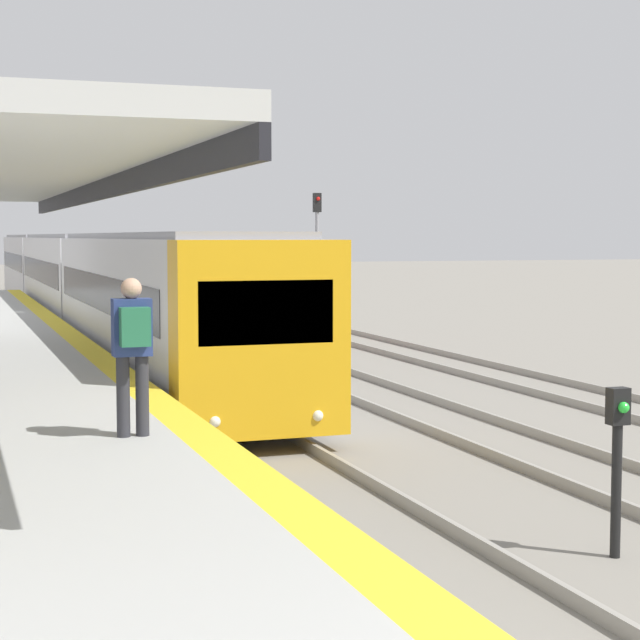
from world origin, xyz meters
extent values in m
cube|color=black|center=(-2.32, 11.23, 3.72)|extent=(0.08, 16.52, 0.24)
cylinder|color=#2D2D33|center=(-2.51, 7.63, 1.46)|extent=(0.14, 0.14, 0.85)
cylinder|color=#2D2D33|center=(-2.31, 7.63, 1.46)|extent=(0.14, 0.14, 0.85)
cube|color=navy|center=(-2.41, 7.63, 2.19)|extent=(0.40, 0.22, 0.60)
sphere|color=tan|center=(-2.41, 7.63, 2.59)|extent=(0.22, 0.22, 0.22)
cube|color=#236B47|center=(-2.41, 7.43, 2.21)|extent=(0.30, 0.18, 0.40)
cube|color=gold|center=(0.00, 11.13, 1.68)|extent=(2.52, 0.70, 2.81)
cube|color=black|center=(0.00, 10.80, 2.07)|extent=(1.96, 0.04, 0.90)
sphere|color=#EFEACC|center=(-0.76, 10.79, 0.57)|extent=(0.16, 0.16, 0.16)
sphere|color=#EFEACC|center=(0.76, 10.79, 0.57)|extent=(0.16, 0.16, 0.16)
cube|color=silver|center=(0.00, 18.72, 1.68)|extent=(2.52, 14.47, 2.81)
cube|color=gray|center=(0.00, 18.72, 3.14)|extent=(2.21, 14.18, 0.12)
cube|color=black|center=(0.00, 18.72, 1.98)|extent=(2.54, 13.31, 0.73)
cylinder|color=black|center=(-1.07, 14.02, 0.35)|extent=(0.12, 0.70, 0.70)
cylinder|color=black|center=(1.07, 14.02, 0.35)|extent=(0.12, 0.70, 0.70)
cylinder|color=black|center=(-1.07, 23.42, 0.35)|extent=(0.12, 0.70, 0.70)
cylinder|color=black|center=(1.07, 23.42, 0.35)|extent=(0.12, 0.70, 0.70)
cube|color=silver|center=(0.00, 33.54, 1.68)|extent=(2.52, 14.47, 2.81)
cube|color=gray|center=(0.00, 33.54, 3.14)|extent=(2.21, 14.18, 0.12)
cube|color=black|center=(0.00, 33.54, 1.98)|extent=(2.54, 13.31, 0.73)
cylinder|color=black|center=(-1.07, 28.84, 0.35)|extent=(0.12, 0.70, 0.70)
cylinder|color=black|center=(1.07, 28.84, 0.35)|extent=(0.12, 0.70, 0.70)
cylinder|color=black|center=(-1.07, 38.24, 0.35)|extent=(0.12, 0.70, 0.70)
cylinder|color=black|center=(1.07, 38.24, 0.35)|extent=(0.12, 0.70, 0.70)
cube|color=silver|center=(0.00, 48.36, 1.68)|extent=(2.52, 14.47, 2.81)
cube|color=gray|center=(0.00, 48.36, 3.14)|extent=(2.21, 14.18, 0.12)
cube|color=black|center=(0.00, 48.36, 1.98)|extent=(2.54, 13.31, 0.73)
cylinder|color=black|center=(-1.07, 43.65, 0.35)|extent=(0.12, 0.70, 0.70)
cylinder|color=black|center=(1.07, 43.65, 0.35)|extent=(0.12, 0.70, 0.70)
cylinder|color=black|center=(-1.07, 53.06, 0.35)|extent=(0.12, 0.70, 0.70)
cylinder|color=black|center=(1.07, 53.06, 0.35)|extent=(0.12, 0.70, 0.70)
cube|color=red|center=(3.68, 27.95, 1.64)|extent=(2.47, 0.70, 2.74)
cube|color=black|center=(3.68, 27.62, 2.03)|extent=(1.93, 0.04, 0.88)
sphere|color=#EFEACC|center=(2.94, 27.61, 0.57)|extent=(0.16, 0.16, 0.16)
sphere|color=#EFEACC|center=(4.42, 27.61, 0.57)|extent=(0.16, 0.16, 0.16)
cube|color=silver|center=(3.68, 34.87, 1.64)|extent=(2.47, 13.15, 2.74)
cube|color=gray|center=(3.68, 34.87, 3.07)|extent=(2.17, 12.89, 0.12)
cube|color=black|center=(3.68, 34.87, 1.94)|extent=(2.49, 12.10, 0.71)
cylinder|color=black|center=(2.63, 30.60, 0.35)|extent=(0.12, 0.70, 0.70)
cylinder|color=black|center=(4.73, 30.60, 0.35)|extent=(0.12, 0.70, 0.70)
cylinder|color=black|center=(2.63, 39.15, 0.35)|extent=(0.12, 0.70, 0.70)
cylinder|color=black|center=(4.73, 39.15, 0.35)|extent=(0.12, 0.70, 0.70)
cube|color=silver|center=(3.68, 48.38, 1.64)|extent=(2.47, 13.15, 2.74)
cube|color=gray|center=(3.68, 48.38, 3.07)|extent=(2.17, 12.89, 0.12)
cube|color=black|center=(3.68, 48.38, 1.94)|extent=(2.49, 12.10, 0.71)
cylinder|color=black|center=(2.63, 44.10, 0.35)|extent=(0.12, 0.70, 0.70)
cylinder|color=black|center=(4.73, 44.10, 0.35)|extent=(0.12, 0.70, 0.70)
cylinder|color=black|center=(2.63, 52.65, 0.35)|extent=(0.12, 0.70, 0.70)
cylinder|color=black|center=(4.73, 52.65, 0.35)|extent=(0.12, 0.70, 0.70)
cube|color=silver|center=(3.68, 61.88, 1.64)|extent=(2.47, 13.15, 2.74)
cube|color=gray|center=(3.68, 61.88, 3.07)|extent=(2.17, 12.89, 0.12)
cube|color=black|center=(3.68, 61.88, 1.94)|extent=(2.49, 12.10, 0.71)
cylinder|color=black|center=(2.63, 57.61, 0.35)|extent=(0.12, 0.70, 0.70)
cylinder|color=black|center=(4.73, 57.61, 0.35)|extent=(0.12, 0.70, 0.70)
cylinder|color=black|center=(2.63, 66.16, 0.35)|extent=(0.12, 0.70, 0.70)
cylinder|color=black|center=(4.73, 66.16, 0.35)|extent=(0.12, 0.70, 0.70)
cylinder|color=black|center=(1.88, 5.21, 0.66)|extent=(0.10, 0.10, 1.31)
cube|color=black|center=(1.88, 5.21, 1.49)|extent=(0.20, 0.14, 0.36)
sphere|color=green|center=(1.88, 5.12, 1.49)|extent=(0.11, 0.11, 0.11)
cylinder|color=gray|center=(8.72, 33.69, 2.36)|extent=(0.14, 0.14, 4.71)
cube|color=black|center=(8.72, 33.69, 4.36)|extent=(0.28, 0.20, 0.70)
sphere|color=red|center=(8.72, 33.57, 4.50)|extent=(0.14, 0.14, 0.14)
camera|label=1|loc=(-4.23, -3.48, 3.13)|focal=60.00mm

